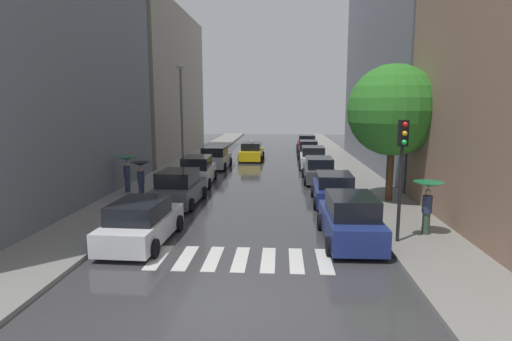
% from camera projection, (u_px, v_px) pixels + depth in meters
% --- Properties ---
extents(ground_plane, '(28.00, 72.00, 0.04)m').
position_uv_depth(ground_plane, '(265.00, 166.00, 33.84)').
color(ground_plane, '#3A3A3C').
extents(sidewalk_left, '(3.00, 72.00, 0.15)m').
position_uv_depth(sidewalk_left, '(187.00, 164.00, 34.22)').
color(sidewalk_left, gray).
rests_on(sidewalk_left, ground).
extents(sidewalk_right, '(3.00, 72.00, 0.15)m').
position_uv_depth(sidewalk_right, '(346.00, 165.00, 33.44)').
color(sidewalk_right, gray).
rests_on(sidewalk_right, ground).
extents(crosswalk_stripes, '(5.85, 2.20, 0.01)m').
position_uv_depth(crosswalk_stripes, '(241.00, 259.00, 13.42)').
color(crosswalk_stripes, silver).
rests_on(crosswalk_stripes, ground).
extents(building_left_near, '(6.00, 19.36, 18.96)m').
position_uv_depth(building_left_near, '(17.00, 6.00, 19.11)').
color(building_left_near, slate).
rests_on(building_left_near, ground).
extents(building_left_mid, '(6.00, 19.02, 13.76)m').
position_uv_depth(building_left_mid, '(153.00, 84.00, 39.40)').
color(building_left_mid, '#9E9384').
rests_on(building_left_mid, ground).
extents(building_right_mid, '(6.00, 21.72, 18.53)m').
position_uv_depth(building_right_mid, '(408.00, 48.00, 31.85)').
color(building_right_mid, slate).
rests_on(building_right_mid, ground).
extents(parked_car_left_nearest, '(2.20, 4.46, 1.61)m').
position_uv_depth(parked_car_left_nearest, '(141.00, 223.00, 14.87)').
color(parked_car_left_nearest, silver).
rests_on(parked_car_left_nearest, ground).
extents(parked_car_left_second, '(2.21, 4.32, 1.75)m').
position_uv_depth(parked_car_left_second, '(179.00, 189.00, 20.60)').
color(parked_car_left_second, '#474C51').
rests_on(parked_car_left_second, ground).
extents(parked_car_left_third, '(2.18, 4.71, 1.77)m').
position_uv_depth(parked_car_left_third, '(197.00, 171.00, 25.94)').
color(parked_car_left_third, silver).
rests_on(parked_car_left_third, ground).
extents(parked_car_left_fourth, '(2.27, 4.34, 1.69)m').
position_uv_depth(parked_car_left_fourth, '(215.00, 158.00, 32.49)').
color(parked_car_left_fourth, '#B2B7BF').
rests_on(parked_car_left_fourth, ground).
extents(parked_car_right_nearest, '(2.09, 4.38, 1.79)m').
position_uv_depth(parked_car_right_nearest, '(350.00, 220.00, 14.95)').
color(parked_car_right_nearest, navy).
rests_on(parked_car_right_nearest, ground).
extents(parked_car_right_second, '(2.24, 4.30, 1.57)m').
position_uv_depth(parked_car_right_second, '(334.00, 189.00, 20.85)').
color(parked_car_right_second, navy).
rests_on(parked_car_right_second, ground).
extents(parked_car_right_third, '(2.06, 4.44, 1.61)m').
position_uv_depth(parked_car_right_third, '(319.00, 170.00, 26.70)').
color(parked_car_right_third, '#474C51').
rests_on(parked_car_right_third, ground).
extents(parked_car_right_fourth, '(2.26, 4.38, 1.71)m').
position_uv_depth(parked_car_right_fourth, '(313.00, 158.00, 32.52)').
color(parked_car_right_fourth, silver).
rests_on(parked_car_right_fourth, ground).
extents(parked_car_right_fifth, '(2.13, 4.32, 1.67)m').
position_uv_depth(parked_car_right_fifth, '(308.00, 150.00, 38.39)').
color(parked_car_right_fifth, black).
rests_on(parked_car_right_fifth, ground).
extents(parked_car_right_sixth, '(2.15, 4.54, 1.74)m').
position_uv_depth(parked_car_right_sixth, '(307.00, 144.00, 44.18)').
color(parked_car_right_sixth, maroon).
rests_on(parked_car_right_sixth, ground).
extents(taxi_midroad, '(2.13, 4.68, 1.81)m').
position_uv_depth(taxi_midroad, '(252.00, 152.00, 36.93)').
color(taxi_midroad, yellow).
rests_on(taxi_midroad, ground).
extents(pedestrian_foreground, '(1.09, 1.09, 1.99)m').
position_uv_depth(pedestrian_foreground, '(428.00, 195.00, 15.33)').
color(pedestrian_foreground, '#38513D').
rests_on(pedestrian_foreground, sidewalk_right).
extents(pedestrian_near_tree, '(1.08, 1.08, 1.96)m').
position_uv_depth(pedestrian_near_tree, '(127.00, 166.00, 22.79)').
color(pedestrian_near_tree, navy).
rests_on(pedestrian_near_tree, sidewalk_left).
extents(pedestrian_by_kerb, '(1.01, 1.01, 1.89)m').
position_uv_depth(pedestrian_by_kerb, '(141.00, 172.00, 21.31)').
color(pedestrian_by_kerb, navy).
rests_on(pedestrian_by_kerb, sidewalk_left).
extents(street_tree_right, '(4.50, 4.50, 6.79)m').
position_uv_depth(street_tree_right, '(393.00, 110.00, 20.34)').
color(street_tree_right, '#513823').
rests_on(street_tree_right, sidewalk_right).
extents(traffic_light_right_corner, '(0.30, 0.42, 4.30)m').
position_uv_depth(traffic_light_right_corner, '(402.00, 154.00, 14.23)').
color(traffic_light_right_corner, black).
rests_on(traffic_light_right_corner, sidewalk_right).
extents(lamp_post_left, '(0.60, 0.28, 7.47)m').
position_uv_depth(lamp_post_left, '(182.00, 112.00, 28.25)').
color(lamp_post_left, '#595B60').
rests_on(lamp_post_left, sidewalk_left).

